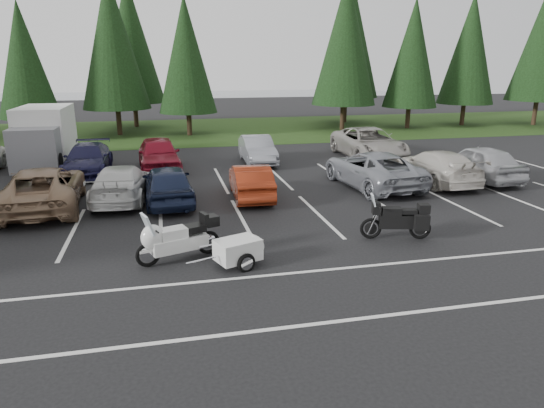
{
  "coord_description": "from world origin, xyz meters",
  "views": [
    {
      "loc": [
        -1.96,
        -14.34,
        5.11
      ],
      "look_at": [
        1.17,
        -0.5,
        0.96
      ],
      "focal_mm": 32.0,
      "sensor_mm": 36.0,
      "label": 1
    }
  ],
  "objects_px": {
    "box_truck": "(42,137)",
    "touring_motorcycle": "(178,235)",
    "cargo_trailer": "(238,252)",
    "car_far_1": "(88,159)",
    "adventure_motorcycle": "(396,216)",
    "car_near_6": "(372,169)",
    "car_far_4": "(369,143)",
    "car_near_8": "(479,162)",
    "car_far_2": "(159,154)",
    "car_near_4": "(168,184)",
    "car_near_3": "(121,183)",
    "car_near_2": "(43,188)",
    "car_near_7": "(436,167)",
    "car_far_3": "(257,150)",
    "car_near_5": "(251,181)"
  },
  "relations": [
    {
      "from": "box_truck",
      "to": "touring_motorcycle",
      "type": "distance_m",
      "value": 15.81
    },
    {
      "from": "cargo_trailer",
      "to": "car_far_1",
      "type": "bearing_deg",
      "value": 92.16
    },
    {
      "from": "touring_motorcycle",
      "to": "adventure_motorcycle",
      "type": "xyz_separation_m",
      "value": [
        6.4,
        0.22,
        -0.01
      ]
    },
    {
      "from": "box_truck",
      "to": "car_near_6",
      "type": "height_order",
      "value": "box_truck"
    },
    {
      "from": "car_far_4",
      "to": "cargo_trailer",
      "type": "distance_m",
      "value": 16.23
    },
    {
      "from": "car_near_8",
      "to": "car_far_2",
      "type": "xyz_separation_m",
      "value": [
        -14.07,
        5.25,
        0.01
      ]
    },
    {
      "from": "car_near_6",
      "to": "car_far_1",
      "type": "height_order",
      "value": "car_near_6"
    },
    {
      "from": "box_truck",
      "to": "car_near_4",
      "type": "xyz_separation_m",
      "value": [
        6.11,
        -8.79,
        -0.71
      ]
    },
    {
      "from": "car_far_2",
      "to": "touring_motorcycle",
      "type": "distance_m",
      "value": 11.75
    },
    {
      "from": "car_near_3",
      "to": "car_near_8",
      "type": "xyz_separation_m",
      "value": [
        15.49,
        0.02,
        0.11
      ]
    },
    {
      "from": "car_near_2",
      "to": "car_near_4",
      "type": "bearing_deg",
      "value": 173.15
    },
    {
      "from": "car_near_7",
      "to": "car_far_4",
      "type": "bearing_deg",
      "value": -87.05
    },
    {
      "from": "car_far_3",
      "to": "adventure_motorcycle",
      "type": "distance_m",
      "value": 12.39
    },
    {
      "from": "car_near_3",
      "to": "cargo_trailer",
      "type": "relative_size",
      "value": 2.95
    },
    {
      "from": "car_near_4",
      "to": "car_far_2",
      "type": "xyz_separation_m",
      "value": [
        -0.3,
        6.03,
        0.06
      ]
    },
    {
      "from": "car_near_3",
      "to": "car_near_6",
      "type": "xyz_separation_m",
      "value": [
        10.27,
        -0.08,
        0.07
      ]
    },
    {
      "from": "car_near_3",
      "to": "car_near_8",
      "type": "height_order",
      "value": "car_near_8"
    },
    {
      "from": "car_near_5",
      "to": "car_far_2",
      "type": "xyz_separation_m",
      "value": [
        -3.48,
        5.98,
        0.14
      ]
    },
    {
      "from": "car_near_6",
      "to": "touring_motorcycle",
      "type": "distance_m",
      "value": 10.53
    },
    {
      "from": "box_truck",
      "to": "car_near_7",
      "type": "bearing_deg",
      "value": -24.67
    },
    {
      "from": "car_near_3",
      "to": "car_far_1",
      "type": "xyz_separation_m",
      "value": [
        -1.9,
        5.26,
        0.01
      ]
    },
    {
      "from": "car_far_3",
      "to": "adventure_motorcycle",
      "type": "xyz_separation_m",
      "value": [
        1.81,
        -12.26,
        0.01
      ]
    },
    {
      "from": "car_far_3",
      "to": "car_far_4",
      "type": "relative_size",
      "value": 0.72
    },
    {
      "from": "car_far_1",
      "to": "adventure_motorcycle",
      "type": "xyz_separation_m",
      "value": [
        10.19,
        -11.5,
        0.02
      ]
    },
    {
      "from": "car_far_3",
      "to": "car_far_4",
      "type": "distance_m",
      "value": 6.3
    },
    {
      "from": "cargo_trailer",
      "to": "touring_motorcycle",
      "type": "bearing_deg",
      "value": 132.83
    },
    {
      "from": "car_near_3",
      "to": "car_far_3",
      "type": "relative_size",
      "value": 1.11
    },
    {
      "from": "car_far_1",
      "to": "car_near_8",
      "type": "bearing_deg",
      "value": -15.84
    },
    {
      "from": "car_near_3",
      "to": "touring_motorcycle",
      "type": "xyz_separation_m",
      "value": [
        1.9,
        -6.46,
        0.04
      ]
    },
    {
      "from": "car_near_3",
      "to": "car_near_6",
      "type": "bearing_deg",
      "value": -175.54
    },
    {
      "from": "car_far_1",
      "to": "cargo_trailer",
      "type": "xyz_separation_m",
      "value": [
        5.27,
        -12.46,
        -0.32
      ]
    },
    {
      "from": "touring_motorcycle",
      "to": "car_far_4",
      "type": "bearing_deg",
      "value": 29.81
    },
    {
      "from": "car_near_2",
      "to": "car_near_4",
      "type": "height_order",
      "value": "car_near_2"
    },
    {
      "from": "car_near_6",
      "to": "car_far_1",
      "type": "relative_size",
      "value": 1.14
    },
    {
      "from": "car_far_1",
      "to": "car_near_6",
      "type": "bearing_deg",
      "value": -22.77
    },
    {
      "from": "car_near_6",
      "to": "car_far_1",
      "type": "distance_m",
      "value": 13.29
    },
    {
      "from": "car_near_4",
      "to": "car_near_6",
      "type": "xyz_separation_m",
      "value": [
        8.55,
        0.68,
        0.02
      ]
    },
    {
      "from": "car_far_2",
      "to": "car_near_4",
      "type": "bearing_deg",
      "value": -90.96
    },
    {
      "from": "car_near_3",
      "to": "car_near_5",
      "type": "distance_m",
      "value": 4.95
    },
    {
      "from": "car_far_2",
      "to": "car_near_3",
      "type": "bearing_deg",
      "value": -108.85
    },
    {
      "from": "car_near_2",
      "to": "cargo_trailer",
      "type": "height_order",
      "value": "car_near_2"
    },
    {
      "from": "car_near_3",
      "to": "car_far_4",
      "type": "distance_m",
      "value": 14.13
    },
    {
      "from": "car_near_8",
      "to": "car_far_4",
      "type": "relative_size",
      "value": 0.79
    },
    {
      "from": "car_near_8",
      "to": "touring_motorcycle",
      "type": "xyz_separation_m",
      "value": [
        -13.59,
        -6.48,
        -0.07
      ]
    },
    {
      "from": "car_near_6",
      "to": "car_near_8",
      "type": "relative_size",
      "value": 1.18
    },
    {
      "from": "box_truck",
      "to": "car_far_3",
      "type": "distance_m",
      "value": 11.08
    },
    {
      "from": "car_near_7",
      "to": "cargo_trailer",
      "type": "height_order",
      "value": "car_near_7"
    },
    {
      "from": "car_near_2",
      "to": "adventure_motorcycle",
      "type": "bearing_deg",
      "value": 148.45
    },
    {
      "from": "car_near_2",
      "to": "car_near_5",
      "type": "distance_m",
      "value": 7.56
    },
    {
      "from": "car_near_6",
      "to": "car_near_7",
      "type": "distance_m",
      "value": 2.99
    }
  ]
}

